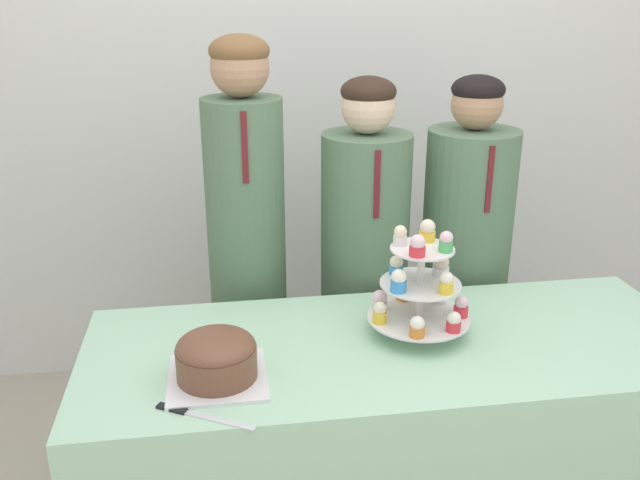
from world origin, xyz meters
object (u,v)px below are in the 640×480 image
Objects in this scene: cake_knife at (189,413)px; student_2 at (462,284)px; student_0 at (248,274)px; student_1 at (364,290)px; cupcake_stand at (420,286)px; round_cake at (216,357)px.

student_2 reaches higher than cake_knife.
student_0 reaches higher than student_1.
cupcake_stand is at bearing -84.04° from student_1.
student_0 is at bearing -180.00° from student_1.
cupcake_stand is (0.64, 0.30, 0.14)m from cake_knife.
student_0 reaches higher than cake_knife.
student_0 is at bearing 80.31° from round_cake.
cake_knife is at bearing -116.12° from round_cake.
cupcake_stand is at bearing -123.11° from student_2.
round_cake is 0.17m from cake_knife.
student_1 is 1.00× the size of student_2.
student_2 is (0.37, 0.00, -0.01)m from student_1.
cake_knife is 0.16× the size of student_2.
cake_knife is at bearing -126.60° from student_1.
round_cake is 0.18× the size of student_1.
student_2 is at bearing 0.00° from student_0.
student_0 is at bearing 106.70° from cake_knife.
cupcake_stand is at bearing 54.86° from cake_knife.
cupcake_stand is at bearing 16.06° from round_cake.
round_cake is at bearing -128.53° from student_1.
student_1 is (0.41, 0.00, -0.09)m from student_0.
student_0 reaches higher than student_2.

